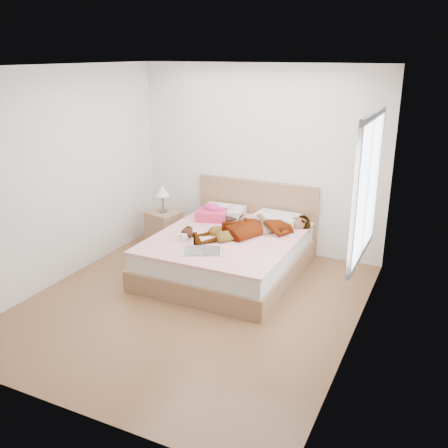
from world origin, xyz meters
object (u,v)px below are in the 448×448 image
at_px(woman, 253,224).
at_px(towel, 212,213).
at_px(bed, 230,250).
at_px(nightstand, 164,226).
at_px(phone, 231,208).
at_px(magazine, 202,251).
at_px(plush_toy, 187,232).
at_px(coffee_mug, 184,237).

distance_m(woman, towel, 0.78).
distance_m(bed, nightstand, 1.30).
relative_size(bed, nightstand, 2.25).
xyz_separation_m(phone, nightstand, (-1.00, -0.18, -0.37)).
height_order(woman, towel, woman).
height_order(bed, towel, bed).
distance_m(towel, magazine, 1.21).
bearing_deg(towel, plush_toy, -86.73).
xyz_separation_m(woman, nightstand, (-1.50, 0.22, -0.32)).
bearing_deg(magazine, woman, 70.95).
relative_size(bed, towel, 4.25).
bearing_deg(magazine, coffee_mug, 148.02).
bearing_deg(towel, bed, -41.61).
xyz_separation_m(bed, nightstand, (-1.24, 0.37, 0.03)).
xyz_separation_m(coffee_mug, nightstand, (-0.83, 0.85, -0.25)).
relative_size(phone, bed, 0.04).
bearing_deg(nightstand, coffee_mug, -45.39).
relative_size(towel, magazine, 0.88).
height_order(bed, plush_toy, bed).
bearing_deg(nightstand, magazine, -41.80).
bearing_deg(coffee_mug, nightstand, 134.61).
xyz_separation_m(woman, towel, (-0.73, 0.27, -0.03)).
bearing_deg(bed, coffee_mug, -130.70).
bearing_deg(bed, towel, 138.39).
xyz_separation_m(woman, phone, (-0.50, 0.40, 0.05)).
bearing_deg(magazine, towel, 111.17).
xyz_separation_m(coffee_mug, plush_toy, (-0.02, 0.11, 0.02)).
distance_m(magazine, coffee_mug, 0.44).
xyz_separation_m(woman, bed, (-0.26, -0.15, -0.35)).
bearing_deg(towel, woman, -20.51).
bearing_deg(plush_toy, bed, 39.90).
distance_m(phone, magazine, 1.28).
distance_m(woman, magazine, 0.91).
bearing_deg(coffee_mug, magazine, -31.98).
xyz_separation_m(woman, coffee_mug, (-0.66, -0.62, -0.07)).
xyz_separation_m(towel, magazine, (0.44, -1.13, -0.08)).
xyz_separation_m(woman, plush_toy, (-0.69, -0.51, -0.05)).
bearing_deg(magazine, bed, 86.90).
height_order(magazine, nightstand, nightstand).
bearing_deg(woman, magazine, -65.37).
bearing_deg(coffee_mug, bed, 49.30).
xyz_separation_m(bed, coffee_mug, (-0.41, -0.47, 0.28)).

